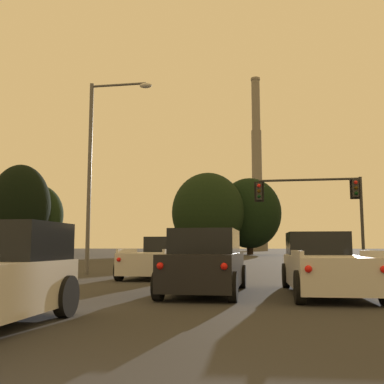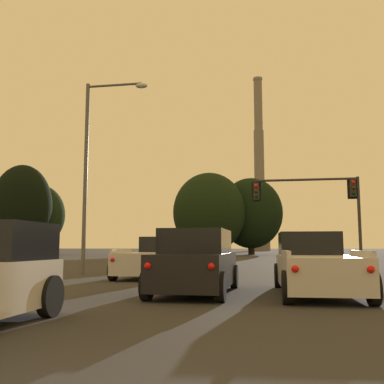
% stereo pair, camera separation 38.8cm
% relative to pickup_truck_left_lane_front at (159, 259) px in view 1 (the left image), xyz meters
% --- Properties ---
extents(pickup_truck_left_lane_front, '(2.30, 5.54, 1.82)m').
position_rel_pickup_truck_left_lane_front_xyz_m(pickup_truck_left_lane_front, '(0.00, 0.00, 0.00)').
color(pickup_truck_left_lane_front, silver).
rests_on(pickup_truck_left_lane_front, ground_plane).
extents(suv_center_lane_second, '(2.13, 4.91, 1.86)m').
position_rel_pickup_truck_left_lane_front_xyz_m(suv_center_lane_second, '(3.03, -6.70, 0.09)').
color(suv_center_lane_second, black).
rests_on(suv_center_lane_second, ground_plane).
extents(pickup_truck_right_lane_second, '(2.35, 5.56, 1.82)m').
position_rel_pickup_truck_left_lane_front_xyz_m(pickup_truck_right_lane_second, '(6.45, -6.22, 0.00)').
color(pickup_truck_right_lane_second, silver).
rests_on(pickup_truck_right_lane_second, ground_plane).
extents(traffic_light_overhead_right, '(6.40, 0.50, 5.44)m').
position_rel_pickup_truck_left_lane_front_xyz_m(traffic_light_overhead_right, '(8.14, 7.51, 3.39)').
color(traffic_light_overhead_right, '#2D2D30').
rests_on(traffic_light_overhead_right, ground_plane).
extents(street_lamp, '(3.31, 0.36, 9.77)m').
position_rel_pickup_truck_left_lane_front_xyz_m(street_lamp, '(-3.56, 1.41, 5.10)').
color(street_lamp, '#56565B').
rests_on(street_lamp, ground_plane).
extents(smokestack, '(5.87, 5.87, 55.33)m').
position_rel_pickup_truck_left_lane_front_xyz_m(smokestack, '(2.00, 120.70, 20.87)').
color(smokestack, slate).
rests_on(smokestack, ground_plane).
extents(treeline_center_left, '(11.85, 10.66, 13.44)m').
position_rel_pickup_truck_left_lane_front_xyz_m(treeline_center_left, '(-4.69, 52.73, 6.11)').
color(treeline_center_left, black).
rests_on(treeline_center_left, ground_plane).
extents(treeline_left_mid, '(9.11, 8.20, 11.99)m').
position_rel_pickup_truck_left_lane_front_xyz_m(treeline_left_mid, '(-34.20, 51.49, 5.89)').
color(treeline_left_mid, black).
rests_on(treeline_left_mid, ground_plane).
extents(treeline_center_right, '(9.89, 8.90, 14.74)m').
position_rel_pickup_truck_left_lane_front_xyz_m(treeline_center_right, '(-34.86, 47.24, 6.81)').
color(treeline_center_right, black).
rests_on(treeline_center_right, ground_plane).
extents(treeline_right_mid, '(10.77, 9.69, 13.03)m').
position_rel_pickup_truck_left_lane_front_xyz_m(treeline_right_mid, '(1.89, 57.03, 6.23)').
color(treeline_right_mid, black).
rests_on(treeline_right_mid, ground_plane).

